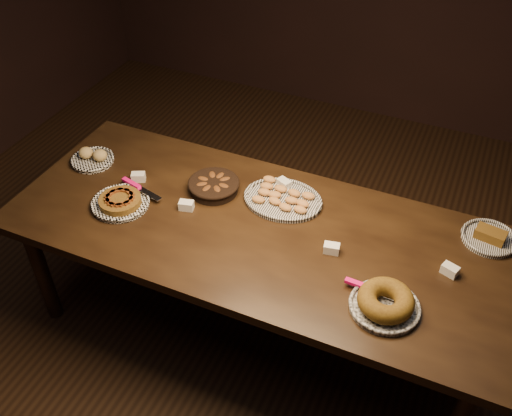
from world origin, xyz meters
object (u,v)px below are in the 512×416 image
at_px(apple_tart_plate, 121,202).
at_px(bundt_cake_plate, 385,302).
at_px(buffet_table, 256,238).
at_px(madeleine_platter, 283,199).

relative_size(apple_tart_plate, bundt_cake_plate, 0.96).
relative_size(buffet_table, bundt_cake_plate, 7.13).
xyz_separation_m(apple_tart_plate, bundt_cake_plate, (1.35, -0.12, 0.02)).
bearing_deg(bundt_cake_plate, buffet_table, -178.11).
bearing_deg(buffet_table, madeleine_platter, 78.43).
height_order(apple_tart_plate, bundt_cake_plate, bundt_cake_plate).
distance_m(buffet_table, madeleine_platter, 0.25).
relative_size(buffet_table, apple_tart_plate, 7.46).
xyz_separation_m(buffet_table, madeleine_platter, (0.05, 0.23, 0.09)).
bearing_deg(madeleine_platter, apple_tart_plate, -150.03).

